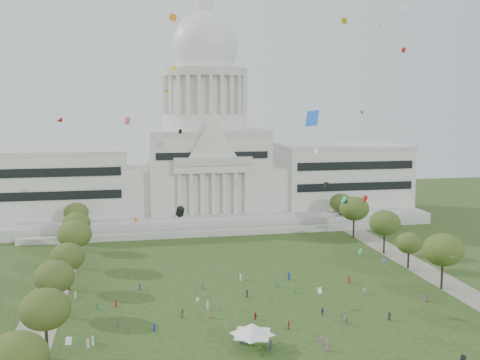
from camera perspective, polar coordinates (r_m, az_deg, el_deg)
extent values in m
plane|color=#2C431B|center=(114.34, 4.54, -15.11)|extent=(400.00, 400.00, 0.00)
cube|color=#BBB8B0|center=(222.28, -3.51, -3.20)|extent=(160.00, 60.00, 4.00)
cube|color=#BBB8B0|center=(190.56, -2.17, -5.37)|extent=(130.00, 3.00, 2.00)
cube|color=#BBB8B0|center=(197.94, -2.54, -4.42)|extent=(140.00, 3.00, 5.00)
cube|color=silver|center=(218.81, -17.93, -0.29)|extent=(50.00, 34.00, 22.00)
cube|color=silver|center=(232.91, 10.03, 0.44)|extent=(50.00, 34.00, 22.00)
cube|color=silver|center=(215.72, -10.55, -0.96)|extent=(12.00, 26.00, 16.00)
cube|color=silver|center=(222.85, 3.47, -0.56)|extent=(12.00, 26.00, 16.00)
cube|color=silver|center=(218.79, -3.51, 0.87)|extent=(44.00, 38.00, 28.00)
cube|color=silver|center=(198.75, -2.75, 1.09)|extent=(28.00, 3.00, 2.40)
cube|color=black|center=(201.63, -18.51, -0.41)|extent=(46.00, 0.40, 11.00)
cube|color=black|center=(216.86, 11.68, 0.39)|extent=(46.00, 0.40, 11.00)
cylinder|color=silver|center=(217.29, -3.56, 5.95)|extent=(32.00, 32.00, 6.00)
cylinder|color=silver|center=(217.19, -3.58, 8.59)|extent=(28.00, 28.00, 14.00)
cylinder|color=#BBB8B0|center=(217.47, -3.60, 10.83)|extent=(32.40, 32.40, 3.00)
cylinder|color=silver|center=(217.83, -3.61, 12.27)|extent=(22.00, 22.00, 8.00)
ellipsoid|color=silver|center=(218.17, -3.62, 13.32)|extent=(25.00, 25.00, 26.20)
cylinder|color=silver|center=(219.87, -3.65, 16.82)|extent=(6.00, 6.00, 5.00)
ellipsoid|color=silver|center=(220.36, -3.66, 17.59)|extent=(6.40, 6.40, 5.12)
cube|color=gray|center=(139.89, -18.77, -11.14)|extent=(8.00, 160.00, 0.04)
cube|color=gray|center=(158.52, 18.62, -8.89)|extent=(8.00, 160.00, 0.04)
ellipsoid|color=#3C4F18|center=(88.67, -21.69, -16.40)|extent=(8.85, 8.85, 7.24)
cylinder|color=black|center=(107.81, -19.04, -15.34)|extent=(0.56, 0.56, 5.75)
ellipsoid|color=#384918|center=(105.61, -19.19, -12.30)|extent=(8.86, 8.86, 7.25)
cylinder|color=black|center=(126.73, -18.23, -11.83)|extent=(0.56, 0.56, 5.47)
ellipsoid|color=#38481B|center=(124.94, -18.34, -9.32)|extent=(8.42, 8.42, 6.89)
cylinder|color=black|center=(145.43, 19.82, -9.19)|extent=(0.56, 0.56, 6.20)
ellipsoid|color=#3B501A|center=(143.69, 19.94, -6.68)|extent=(9.55, 9.55, 7.82)
cylinder|color=black|center=(142.31, -17.03, -9.63)|extent=(0.56, 0.56, 5.27)
ellipsoid|color=#324718|center=(140.77, -17.12, -7.46)|extent=(8.12, 8.12, 6.65)
cylinder|color=black|center=(159.97, 16.72, -7.81)|extent=(0.56, 0.56, 4.56)
ellipsoid|color=#364B18|center=(158.76, 16.79, -6.14)|extent=(7.01, 7.01, 5.74)
cylinder|color=black|center=(159.89, -16.37, -7.53)|extent=(0.56, 0.56, 6.03)
ellipsoid|color=#3F511D|center=(158.35, -16.46, -5.30)|extent=(9.29, 9.29, 7.60)
cylinder|color=black|center=(173.34, 14.43, -6.28)|extent=(0.56, 0.56, 5.97)
ellipsoid|color=#304618|center=(171.93, 14.50, -4.23)|extent=(9.19, 9.19, 7.52)
cylinder|color=black|center=(178.00, -16.21, -6.07)|extent=(0.56, 0.56, 5.41)
ellipsoid|color=#3B5218|center=(176.74, -16.28, -4.26)|extent=(8.33, 8.33, 6.81)
cylinder|color=black|center=(190.65, 11.47, -4.84)|extent=(0.56, 0.56, 6.37)
ellipsoid|color=#334D17|center=(189.30, 11.52, -2.84)|extent=(9.82, 9.82, 8.03)
cylinder|color=black|center=(195.75, -16.24, -4.83)|extent=(0.56, 0.56, 5.32)
ellipsoid|color=#40501D|center=(194.62, -16.30, -3.21)|extent=(8.19, 8.19, 6.70)
cylinder|color=black|center=(207.90, 10.19, -3.88)|extent=(0.56, 0.56, 5.47)
ellipsoid|color=#33461A|center=(206.81, 10.23, -2.31)|extent=(8.42, 8.42, 6.89)
cylinder|color=#4C4C4C|center=(103.66, 0.00, -16.83)|extent=(0.12, 0.12, 2.56)
cylinder|color=#4C4C4C|center=(104.83, 3.21, -16.55)|extent=(0.12, 0.12, 2.56)
cylinder|color=#4C4C4C|center=(108.81, -0.61, -15.59)|extent=(0.12, 0.12, 2.56)
cylinder|color=#4C4C4C|center=(109.92, 2.44, -15.34)|extent=(0.12, 0.12, 2.56)
cube|color=white|center=(106.21, 1.26, -15.38)|extent=(7.73, 7.73, 0.21)
pyramid|color=white|center=(105.77, 1.26, -14.82)|extent=(10.82, 10.82, 2.05)
imported|color=#994C8C|center=(136.26, 18.39, -11.23)|extent=(0.92, 1.08, 1.88)
imported|color=silver|center=(137.04, 12.54, -10.89)|extent=(1.09, 1.02, 1.92)
imported|color=#4C4C51|center=(118.84, 10.77, -13.87)|extent=(1.19, 1.20, 1.73)
imported|color=#B21E1E|center=(115.39, 4.96, -14.43)|extent=(0.61, 1.04, 1.73)
imported|color=#B21E1E|center=(119.52, 1.57, -13.63)|extent=(1.14, 1.60, 1.61)
imported|color=#994C8C|center=(107.03, 8.81, -16.35)|extent=(0.66, 0.91, 1.71)
imported|color=navy|center=(106.30, 3.16, -16.39)|extent=(0.84, 0.82, 1.88)
imported|color=olive|center=(120.84, -5.90, -13.35)|extent=(1.08, 0.93, 1.90)
imported|color=#4C4C51|center=(120.15, 10.29, -13.57)|extent=(1.07, 1.35, 1.86)
imported|color=navy|center=(123.00, 8.37, -13.07)|extent=(0.81, 1.07, 1.63)
cube|color=#33723F|center=(112.18, -14.50, -15.35)|extent=(0.52, 0.48, 1.66)
cube|color=#994C8C|center=(109.34, 8.15, -15.84)|extent=(0.47, 0.48, 1.56)
cube|color=#B21E1E|center=(144.16, 11.02, -9.92)|extent=(0.57, 0.52, 1.82)
cube|color=#4C4C51|center=(118.74, -12.29, -13.95)|extent=(0.37, 0.49, 1.63)
cube|color=navy|center=(138.88, -10.15, -10.63)|extent=(0.33, 0.47, 1.65)
cube|color=silver|center=(111.38, -14.72, -15.52)|extent=(0.44, 0.53, 1.71)
cube|color=#4C4C51|center=(137.76, -3.85, -10.70)|extent=(0.36, 0.46, 1.53)
cube|color=#33723F|center=(128.36, -14.29, -12.34)|extent=(0.49, 0.47, 1.59)
cube|color=navy|center=(108.31, 0.20, -15.97)|extent=(0.30, 0.45, 1.62)
cube|color=navy|center=(144.74, 5.01, -9.71)|extent=(0.59, 0.50, 1.92)
cube|color=#33723F|center=(139.16, 3.70, -10.51)|extent=(0.35, 0.45, 1.51)
cube|color=#26262B|center=(123.08, 14.94, -13.23)|extent=(0.46, 0.52, 1.68)
cube|color=#26262B|center=(131.99, 0.73, -11.46)|extent=(0.47, 0.56, 1.80)
cube|color=navy|center=(115.07, -8.72, -14.61)|extent=(0.48, 0.44, 1.53)
cube|color=#26262B|center=(108.85, 0.08, -15.79)|extent=(0.49, 0.31, 1.82)
cube|color=silver|center=(125.11, -3.31, -12.59)|extent=(0.44, 0.55, 1.80)
cube|color=#33723F|center=(135.34, 5.61, -11.05)|extent=(0.49, 0.49, 1.60)
cube|color=silver|center=(143.57, 0.06, -9.85)|extent=(0.32, 0.49, 1.79)
cube|color=olive|center=(120.56, -3.21, -13.37)|extent=(0.40, 0.55, 1.89)
cube|color=silver|center=(110.56, -15.19, -15.72)|extent=(0.53, 0.45, 1.71)
cube|color=#B21E1E|center=(129.35, -12.50, -12.15)|extent=(0.45, 0.37, 1.46)
cube|color=silver|center=(136.79, -16.38, -11.13)|extent=(0.37, 0.48, 1.60)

